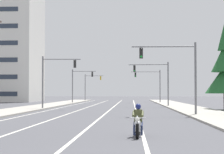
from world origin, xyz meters
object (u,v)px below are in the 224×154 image
object	(u,v)px
traffic_signal_mid_left	(79,81)
traffic_signal_far_right	(151,81)
traffic_signal_near_right	(177,67)
traffic_signal_mid_right	(156,77)
traffic_signal_far_left	(90,83)
motorcycle_with_rider	(138,124)
traffic_signal_near_left	(54,74)

from	to	relation	value
traffic_signal_mid_left	traffic_signal_far_right	size ratio (longest dim) A/B	1.00
traffic_signal_near_right	traffic_signal_mid_right	distance (m)	22.91
traffic_signal_mid_left	traffic_signal_far_left	size ratio (longest dim) A/B	1.00
motorcycle_with_rider	traffic_signal_near_left	xyz separation A→B (m)	(-9.37, 30.00, 3.49)
traffic_signal_near_right	traffic_signal_far_right	bearing A→B (deg)	90.05
traffic_signal_mid_right	traffic_signal_far_right	xyz separation A→B (m)	(0.30, 20.37, -0.00)
motorcycle_with_rider	traffic_signal_far_left	xyz separation A→B (m)	(-9.81, 78.74, 3.48)
traffic_signal_near_left	traffic_signal_mid_right	bearing A→B (deg)	38.17
traffic_signal_mid_left	traffic_signal_far_left	bearing A→B (deg)	89.86
traffic_signal_near_left	traffic_signal_mid_right	world-z (taller)	same
traffic_signal_near_left	traffic_signal_mid_right	xyz separation A→B (m)	(12.58, 9.89, 0.07)
traffic_signal_near_right	traffic_signal_far_left	size ratio (longest dim) A/B	1.00
motorcycle_with_rider	traffic_signal_mid_right	distance (m)	40.17
motorcycle_with_rider	traffic_signal_far_right	distance (m)	60.47
traffic_signal_mid_left	traffic_signal_far_left	distance (m)	20.67
motorcycle_with_rider	traffic_signal_mid_right	size ratio (longest dim) A/B	0.35
traffic_signal_near_right	traffic_signal_mid_left	size ratio (longest dim) A/B	1.00
traffic_signal_near_right	traffic_signal_far_right	distance (m)	43.28
motorcycle_with_rider	traffic_signal_near_left	bearing A→B (deg)	107.34
traffic_signal_mid_left	traffic_signal_far_right	xyz separation A→B (m)	(13.37, 2.19, 0.07)
motorcycle_with_rider	traffic_signal_far_left	distance (m)	79.42
traffic_signal_near_left	traffic_signal_far_left	distance (m)	48.74
traffic_signal_near_right	traffic_signal_far_left	bearing A→B (deg)	102.20
traffic_signal_mid_right	traffic_signal_mid_left	world-z (taller)	same
traffic_signal_near_right	traffic_signal_mid_right	bearing A→B (deg)	90.84
traffic_signal_mid_left	traffic_signal_far_right	world-z (taller)	same
motorcycle_with_rider	traffic_signal_far_left	size ratio (longest dim) A/B	0.35
motorcycle_with_rider	traffic_signal_far_right	size ratio (longest dim) A/B	0.35
traffic_signal_far_left	traffic_signal_near_right	bearing A→B (deg)	-77.80
traffic_signal_far_left	traffic_signal_near_left	bearing A→B (deg)	-89.48
traffic_signal_mid_left	traffic_signal_far_left	xyz separation A→B (m)	(0.05, 20.67, -0.00)
motorcycle_with_rider	traffic_signal_far_right	xyz separation A→B (m)	(3.51, 60.26, 3.55)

